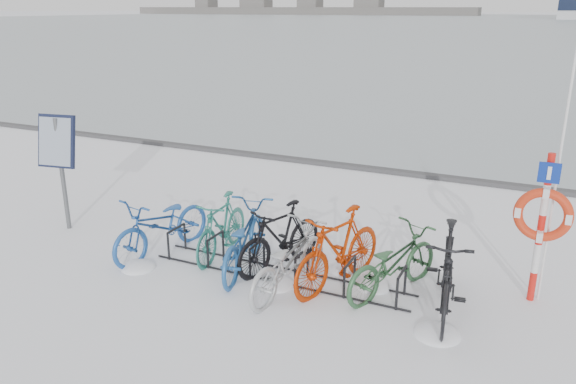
% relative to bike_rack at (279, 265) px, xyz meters
% --- Properties ---
extents(ground, '(900.00, 900.00, 0.00)m').
position_rel_bike_rack_xyz_m(ground, '(0.00, 0.00, -0.18)').
color(ground, white).
rests_on(ground, ground).
extents(ice_sheet, '(400.00, 298.00, 0.02)m').
position_rel_bike_rack_xyz_m(ice_sheet, '(0.00, 155.00, -0.17)').
color(ice_sheet, '#AAB7C0').
rests_on(ice_sheet, ground).
extents(quay_edge, '(400.00, 0.25, 0.10)m').
position_rel_bike_rack_xyz_m(quay_edge, '(0.00, 5.90, -0.13)').
color(quay_edge, '#3F3F42').
rests_on(quay_edge, ground).
extents(bike_rack, '(4.00, 0.48, 0.46)m').
position_rel_bike_rack_xyz_m(bike_rack, '(0.00, 0.00, 0.00)').
color(bike_rack, black).
rests_on(bike_rack, ground).
extents(info_board, '(0.71, 0.36, 2.04)m').
position_rel_bike_rack_xyz_m(info_board, '(-4.21, 0.07, 1.29)').
color(info_board, '#595B5E').
rests_on(info_board, ground).
extents(lifebuoy_station, '(0.71, 0.22, 3.69)m').
position_rel_bike_rack_xyz_m(lifebuoy_station, '(3.37, 0.75, 1.06)').
color(lifebuoy_station, red).
rests_on(lifebuoy_station, ground).
extents(shoreline, '(180.00, 12.00, 9.50)m').
position_rel_bike_rack_xyz_m(shoreline, '(-122.02, 260.00, 2.61)').
color(shoreline, '#4C4C4C').
rests_on(shoreline, ground).
extents(bike_0, '(1.02, 2.02, 1.01)m').
position_rel_bike_rack_xyz_m(bike_0, '(-2.03, -0.04, 0.33)').
color(bike_0, '#1F4F9A').
rests_on(bike_0, ground).
extents(bike_1, '(0.59, 1.68, 0.99)m').
position_rel_bike_rack_xyz_m(bike_1, '(-1.16, 0.32, 0.31)').
color(bike_1, '#246F62').
rests_on(bike_1, ground).
extents(bike_2, '(1.05, 2.01, 1.00)m').
position_rel_bike_rack_xyz_m(bike_2, '(-0.60, 0.03, 0.32)').
color(bike_2, '#205494').
rests_on(bike_2, ground).
extents(bike_3, '(1.02, 1.77, 1.03)m').
position_rel_bike_rack_xyz_m(bike_3, '(-0.12, 0.30, 0.33)').
color(bike_3, black).
rests_on(bike_3, ground).
extents(bike_4, '(0.87, 1.90, 0.96)m').
position_rel_bike_rack_xyz_m(bike_4, '(0.30, -0.33, 0.30)').
color(bike_4, '#A6AAAD').
rests_on(bike_4, ground).
extents(bike_5, '(1.07, 1.96, 1.14)m').
position_rel_bike_rack_xyz_m(bike_5, '(0.86, 0.14, 0.39)').
color(bike_5, '#AD2B04').
rests_on(bike_5, ground).
extents(bike_6, '(1.31, 1.90, 0.94)m').
position_rel_bike_rack_xyz_m(bike_6, '(1.61, 0.25, 0.29)').
color(bike_6, '#2D5734').
rests_on(bike_6, ground).
extents(bike_7, '(0.83, 2.02, 1.18)m').
position_rel_bike_rack_xyz_m(bike_7, '(2.37, 0.01, 0.41)').
color(bike_7, black).
rests_on(bike_7, ground).
extents(snow_drifts, '(4.99, 1.67, 0.20)m').
position_rel_bike_rack_xyz_m(snow_drifts, '(0.60, -0.23, -0.18)').
color(snow_drifts, white).
rests_on(snow_drifts, ground).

